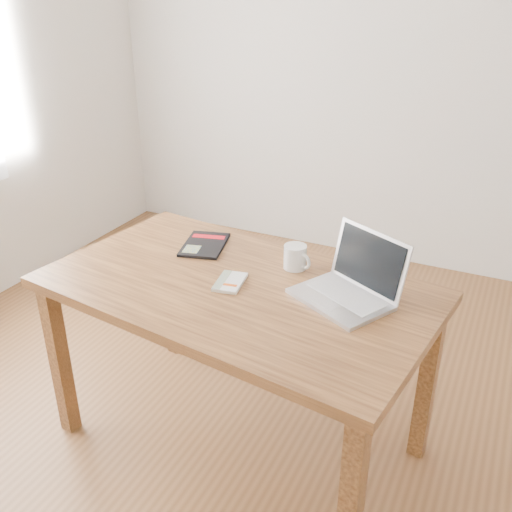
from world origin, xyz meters
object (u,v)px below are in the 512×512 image
at_px(black_guidebook, 204,245).
at_px(laptop, 351,285).
at_px(desk, 237,305).
at_px(coffee_mug, 296,257).
at_px(white_guidebook, 230,282).

relative_size(black_guidebook, laptop, 0.69).
distance_m(black_guidebook, laptop, 0.70).
xyz_separation_m(desk, coffee_mug, (0.15, 0.21, 0.14)).
relative_size(white_guidebook, black_guidebook, 0.59).
bearing_deg(white_guidebook, desk, 4.24).
relative_size(laptop, coffee_mug, 3.40).
bearing_deg(desk, laptop, 20.39).
xyz_separation_m(laptop, coffee_mug, (-0.26, 0.12, 0.00)).
height_order(laptop, coffee_mug, laptop).
relative_size(desk, white_guidebook, 9.03).
distance_m(desk, black_guidebook, 0.38).
height_order(white_guidebook, coffee_mug, coffee_mug).
distance_m(desk, laptop, 0.44).
bearing_deg(coffee_mug, white_guidebook, -102.35).
bearing_deg(coffee_mug, laptop, -0.51).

